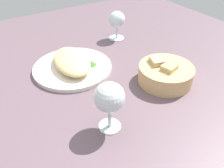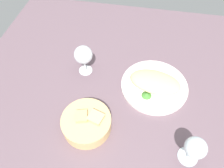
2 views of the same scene
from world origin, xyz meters
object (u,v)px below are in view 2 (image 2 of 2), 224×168
Objects in this scene: plate at (153,86)px; wine_glass_far at (194,148)px; bread_basket at (86,122)px; wine_glass_near at (83,56)px.

wine_glass_far is (-12.75, 26.95, 7.26)cm from plate.
wine_glass_near is (7.57, -25.76, 6.34)cm from bread_basket.
plate is at bearing -135.46° from bread_basket.
bread_basket is (22.65, 22.30, 2.31)cm from plate.
bread_basket is at bearing 44.54° from plate.
wine_glass_near reaches higher than bread_basket.
plate is at bearing 173.46° from wine_glass_near.
plate is 31.63cm from wine_glass_near.
wine_glass_far is (-42.98, 30.41, -1.39)cm from wine_glass_near.
bread_basket is 36.05cm from wine_glass_far.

